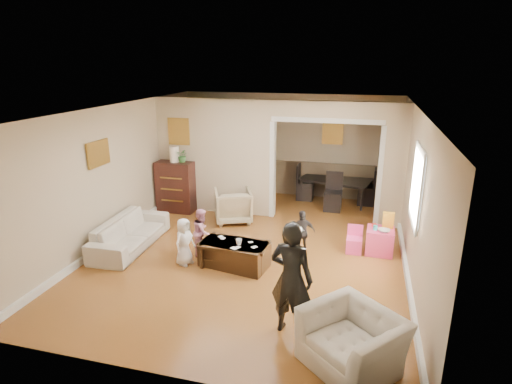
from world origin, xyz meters
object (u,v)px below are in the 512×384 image
(coffee_table, at_px, (234,254))
(child_toddler, at_px, (302,233))
(dresser, at_px, (176,186))
(sofa, at_px, (130,233))
(child_kneel_a, at_px, (184,242))
(child_kneel_b, at_px, (202,232))
(coffee_cup, at_px, (239,242))
(adult_person, at_px, (291,279))
(play_table, at_px, (380,241))
(table_lamp, at_px, (174,154))
(armchair_back, at_px, (233,206))
(cyan_cup, at_px, (375,228))
(armchair_front, at_px, (352,341))
(dining_table, at_px, (335,190))

(coffee_table, bearing_deg, child_toddler, 35.54)
(dresser, bearing_deg, sofa, -89.86)
(child_toddler, bearing_deg, child_kneel_a, -4.63)
(child_kneel_a, xyz_separation_m, child_kneel_b, (0.15, 0.45, 0.02))
(coffee_cup, xyz_separation_m, adult_person, (1.16, -1.52, 0.30))
(child_toddler, bearing_deg, dresser, -56.21)
(play_table, bearing_deg, table_lamp, 165.84)
(sofa, distance_m, play_table, 4.66)
(play_table, height_order, adult_person, adult_person)
(coffee_table, xyz_separation_m, child_kneel_a, (-0.85, -0.15, 0.20))
(sofa, relative_size, armchair_back, 2.42)
(sofa, distance_m, cyan_cup, 4.55)
(coffee_table, xyz_separation_m, cyan_cup, (2.32, 1.12, 0.29))
(coffee_table, height_order, coffee_cup, coffee_cup)
(coffee_table, relative_size, child_kneel_a, 1.37)
(armchair_front, relative_size, table_lamp, 2.87)
(sofa, xyz_separation_m, cyan_cup, (4.46, 0.88, 0.22))
(play_table, xyz_separation_m, adult_person, (-1.16, -2.74, 0.54))
(coffee_table, bearing_deg, armchair_front, -44.48)
(coffee_cup, distance_m, child_toddler, 1.24)
(coffee_cup, bearing_deg, play_table, 27.80)
(dresser, height_order, coffee_cup, dresser)
(armchair_front, distance_m, adult_person, 1.02)
(coffee_cup, height_order, child_toddler, child_toddler)
(coffee_table, height_order, adult_person, adult_person)
(sofa, distance_m, child_toddler, 3.23)
(play_table, distance_m, cyan_cup, 0.29)
(coffee_cup, distance_m, child_kneel_b, 0.87)
(coffee_cup, bearing_deg, child_kneel_a, -173.99)
(play_table, bearing_deg, sofa, -168.48)
(child_toddler, bearing_deg, table_lamp, -56.21)
(cyan_cup, relative_size, child_kneel_b, 0.09)
(armchair_front, bearing_deg, coffee_cup, 175.56)
(dining_table, bearing_deg, armchair_back, -123.94)
(coffee_table, distance_m, play_table, 2.69)
(coffee_cup, bearing_deg, dining_table, 72.00)
(coffee_cup, bearing_deg, dresser, 133.40)
(play_table, height_order, dining_table, dining_table)
(coffee_cup, bearing_deg, cyan_cup, 27.85)
(play_table, distance_m, child_kneel_b, 3.25)
(sofa, distance_m, armchair_back, 2.30)
(dresser, height_order, adult_person, adult_person)
(cyan_cup, bearing_deg, armchair_front, -94.77)
(play_table, relative_size, dining_table, 0.29)
(armchair_front, xyz_separation_m, coffee_cup, (-1.96, 1.97, 0.14))
(sofa, bearing_deg, table_lamp, -1.87)
(armchair_front, relative_size, child_kneel_a, 1.23)
(armchair_front, bearing_deg, child_kneel_b, -179.34)
(armchair_front, relative_size, dining_table, 0.62)
(dresser, bearing_deg, child_kneel_a, -62.36)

